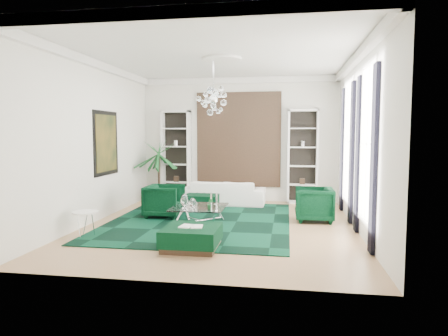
% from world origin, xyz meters
% --- Properties ---
extents(floor, '(6.00, 7.00, 0.02)m').
position_xyz_m(floor, '(0.00, 0.00, -0.01)').
color(floor, tan).
rests_on(floor, ground).
extents(ceiling, '(6.00, 7.00, 0.02)m').
position_xyz_m(ceiling, '(0.00, 0.00, 3.81)').
color(ceiling, white).
rests_on(ceiling, ground).
extents(wall_back, '(6.00, 0.02, 3.80)m').
position_xyz_m(wall_back, '(0.00, 3.51, 1.90)').
color(wall_back, silver).
rests_on(wall_back, ground).
extents(wall_front, '(6.00, 0.02, 3.80)m').
position_xyz_m(wall_front, '(0.00, -3.51, 1.90)').
color(wall_front, silver).
rests_on(wall_front, ground).
extents(wall_left, '(0.02, 7.00, 3.80)m').
position_xyz_m(wall_left, '(-3.01, 0.00, 1.90)').
color(wall_left, silver).
rests_on(wall_left, ground).
extents(wall_right, '(0.02, 7.00, 3.80)m').
position_xyz_m(wall_right, '(3.01, 0.00, 1.90)').
color(wall_right, silver).
rests_on(wall_right, ground).
extents(crown_molding, '(6.00, 7.00, 0.18)m').
position_xyz_m(crown_molding, '(0.00, 0.00, 3.70)').
color(crown_molding, white).
rests_on(crown_molding, ceiling).
extents(ceiling_medallion, '(0.90, 0.90, 0.05)m').
position_xyz_m(ceiling_medallion, '(0.00, 0.30, 3.77)').
color(ceiling_medallion, white).
rests_on(ceiling_medallion, ceiling).
extents(tapestry, '(2.50, 0.06, 2.80)m').
position_xyz_m(tapestry, '(0.00, 3.46, 1.90)').
color(tapestry, black).
rests_on(tapestry, wall_back).
extents(shelving_left, '(0.90, 0.38, 2.80)m').
position_xyz_m(shelving_left, '(-1.95, 3.31, 1.40)').
color(shelving_left, white).
rests_on(shelving_left, floor).
extents(shelving_right, '(0.90, 0.38, 2.80)m').
position_xyz_m(shelving_right, '(1.95, 3.31, 1.40)').
color(shelving_right, white).
rests_on(shelving_right, floor).
extents(painting, '(0.04, 1.30, 1.60)m').
position_xyz_m(painting, '(-2.97, 0.60, 1.85)').
color(painting, black).
rests_on(painting, wall_left).
extents(window_near, '(0.03, 1.10, 2.90)m').
position_xyz_m(window_near, '(2.99, -0.90, 1.90)').
color(window_near, white).
rests_on(window_near, wall_right).
extents(curtain_near_a, '(0.07, 0.30, 3.25)m').
position_xyz_m(curtain_near_a, '(2.96, -1.68, 1.65)').
color(curtain_near_a, black).
rests_on(curtain_near_a, floor).
extents(curtain_near_b, '(0.07, 0.30, 3.25)m').
position_xyz_m(curtain_near_b, '(2.96, -0.12, 1.65)').
color(curtain_near_b, black).
rests_on(curtain_near_b, floor).
extents(window_far, '(0.03, 1.10, 2.90)m').
position_xyz_m(window_far, '(2.99, 1.50, 1.90)').
color(window_far, white).
rests_on(window_far, wall_right).
extents(curtain_far_a, '(0.07, 0.30, 3.25)m').
position_xyz_m(curtain_far_a, '(2.96, 0.72, 1.65)').
color(curtain_far_a, black).
rests_on(curtain_far_a, floor).
extents(curtain_far_b, '(0.07, 0.30, 3.25)m').
position_xyz_m(curtain_far_b, '(2.96, 2.28, 1.65)').
color(curtain_far_b, black).
rests_on(curtain_far_b, floor).
extents(rug, '(4.20, 5.00, 0.02)m').
position_xyz_m(rug, '(-0.54, 0.42, 0.01)').
color(rug, black).
rests_on(rug, floor).
extents(sofa, '(2.39, 0.94, 0.70)m').
position_xyz_m(sofa, '(-0.33, 2.71, 0.35)').
color(sofa, white).
rests_on(sofa, floor).
extents(armchair_left, '(0.89, 0.87, 0.81)m').
position_xyz_m(armchair_left, '(-1.53, 0.74, 0.41)').
color(armchair_left, black).
rests_on(armchair_left, floor).
extents(armchair_right, '(0.89, 0.87, 0.81)m').
position_xyz_m(armchair_right, '(2.14, 0.85, 0.41)').
color(armchair_right, black).
rests_on(armchair_right, floor).
extents(coffee_table, '(1.20, 1.20, 0.41)m').
position_xyz_m(coffee_table, '(-0.50, 0.10, 0.21)').
color(coffee_table, white).
rests_on(coffee_table, floor).
extents(ottoman_side, '(0.90, 0.90, 0.40)m').
position_xyz_m(ottoman_side, '(-0.84, 2.05, 0.20)').
color(ottoman_side, black).
rests_on(ottoman_side, floor).
extents(ottoman_front, '(1.00, 1.00, 0.40)m').
position_xyz_m(ottoman_front, '(-0.21, -1.83, 0.20)').
color(ottoman_front, black).
rests_on(ottoman_front, floor).
extents(book, '(0.42, 0.28, 0.03)m').
position_xyz_m(book, '(-0.21, -1.83, 0.42)').
color(book, white).
rests_on(book, ottoman_front).
extents(side_table, '(0.52, 0.52, 0.50)m').
position_xyz_m(side_table, '(-2.55, -1.32, 0.25)').
color(side_table, white).
rests_on(side_table, floor).
extents(palm, '(1.50, 1.50, 2.40)m').
position_xyz_m(palm, '(-2.35, 2.80, 1.20)').
color(palm, '#185B27').
rests_on(palm, floor).
extents(chandelier, '(0.80, 0.80, 0.72)m').
position_xyz_m(chandelier, '(-0.18, 0.23, 2.85)').
color(chandelier, white).
rests_on(chandelier, ceiling).
extents(table_plant, '(0.13, 0.11, 0.24)m').
position_xyz_m(table_plant, '(-0.20, -0.15, 0.53)').
color(table_plant, '#185B27').
rests_on(table_plant, coffee_table).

